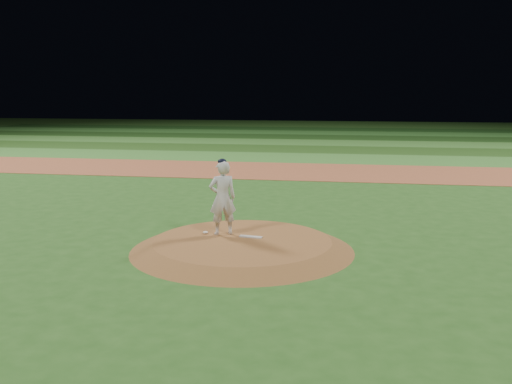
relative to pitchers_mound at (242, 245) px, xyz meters
The scene contains 12 objects.
ground 0.12m from the pitchers_mound, ahead, with size 120.00×120.00×0.00m, color #28581C.
infield_dirt_band 14.00m from the pitchers_mound, 90.00° to the left, with size 70.00×6.00×0.02m, color #9F5231.
outfield_stripe_0 19.50m from the pitchers_mound, 90.00° to the left, with size 70.00×5.00×0.02m, color #3A7A2C.
outfield_stripe_1 24.50m from the pitchers_mound, 90.00° to the left, with size 70.00×5.00×0.02m, color #244C18.
outfield_stripe_2 29.50m from the pitchers_mound, 90.00° to the left, with size 70.00×5.00×0.02m, color #3B7A2C.
outfield_stripe_3 34.50m from the pitchers_mound, 90.00° to the left, with size 70.00×5.00×0.02m, color #1A3F14.
outfield_stripe_4 39.50m from the pitchers_mound, 90.00° to the left, with size 70.00×5.00×0.02m, color #2F6D27.
outfield_stripe_5 44.50m from the pitchers_mound, 90.00° to the left, with size 70.00×5.00×0.02m, color #194215.
pitchers_mound is the anchor object (origin of this frame).
pitching_rubber 0.36m from the pitchers_mound, 61.93° to the left, with size 0.58×0.15×0.03m, color silver.
rosin_bag 1.15m from the pitchers_mound, 157.14° to the left, with size 0.13×0.13×0.07m, color white.
pitcher_on_mound 1.33m from the pitchers_mound, 141.67° to the left, with size 0.82×0.70×1.95m.
Camera 1 is at (2.64, -13.35, 3.90)m, focal length 40.00 mm.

